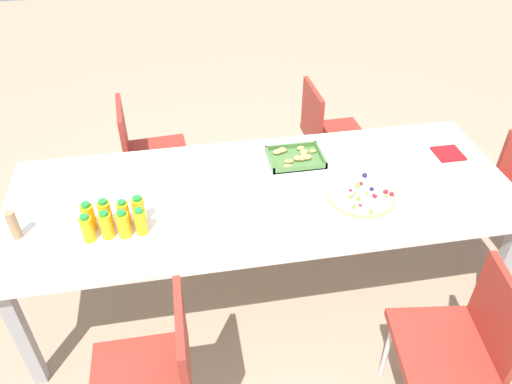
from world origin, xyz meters
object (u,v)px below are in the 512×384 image
Objects in this scene: chair_near_right at (462,339)px; napkin_stack at (448,154)px; chair_near_left at (157,371)px; cardboard_tube at (14,225)px; juice_bottle_2 at (123,224)px; party_table at (263,198)px; fruit_pizza at (361,195)px; chair_far_right at (327,131)px; juice_bottle_5 at (106,214)px; juice_bottle_6 at (124,214)px; snack_tray at (295,157)px; juice_bottle_7 at (139,210)px; plate_stack at (266,208)px; juice_bottle_1 at (106,225)px; juice_bottle_3 at (141,222)px; juice_bottle_0 at (87,229)px; chair_far_left at (145,150)px; juice_bottle_4 at (89,217)px.

chair_near_right is 5.53× the size of napkin_stack.
cardboard_tube is at bearing 42.20° from chair_near_left.
party_table is at bearing 17.81° from juice_bottle_2.
party_table is at bearing 163.21° from fruit_pizza.
cardboard_tube reaches higher than chair_far_right.
juice_bottle_5 is (-1.37, -1.00, 0.30)m from chair_far_right.
juice_bottle_5 is at bearing -171.36° from napkin_stack.
juice_bottle_6 is (-0.00, 0.08, -0.00)m from juice_bottle_2.
chair_far_right is 0.77m from snack_tray.
juice_bottle_7 reaches higher than chair_near_left.
napkin_stack is (1.76, 0.28, -0.06)m from juice_bottle_6.
plate_stack is (-0.48, -0.01, -0.00)m from fruit_pizza.
chair_near_left is 0.72m from juice_bottle_6.
party_table is 0.79m from juice_bottle_1.
juice_bottle_2 is (0.07, -0.01, -0.00)m from juice_bottle_1.
juice_bottle_5 is 1.09× the size of juice_bottle_6.
juice_bottle_7 is 0.92m from snack_tray.
cardboard_tube is (-0.55, 0.07, 0.01)m from juice_bottle_3.
napkin_stack is (0.39, 1.01, 0.23)m from chair_near_right.
juice_bottle_1 is at bearing 175.42° from juice_bottle_2.
cardboard_tube reaches higher than juice_bottle_6.
juice_bottle_0 reaches higher than juice_bottle_6.
cardboard_tube is at bearing -164.43° from snack_tray.
chair_far_left is at bearing 45.30° from chair_near_right.
chair_far_left is 1.15m from cardboard_tube.
fruit_pizza reaches higher than plate_stack.
plate_stack is 1.30× the size of cardboard_tube.
chair_far_right is 1.72m from juice_bottle_5.
juice_bottle_1 is 1.22m from fruit_pizza.
juice_bottle_2 is at bearing 72.39° from chair_near_right.
chair_near_right is at bearing -67.40° from snack_tray.
juice_bottle_6 is at bearing -175.49° from juice_bottle_7.
juice_bottle_3 is 0.59m from plate_stack.
fruit_pizza is (1.30, 0.08, -0.05)m from juice_bottle_0.
party_table is 1.17m from cardboard_tube.
juice_bottle_4 is at bearing -16.77° from chair_far_left.
juice_bottle_5 is at bearing -55.56° from chair_far_right.
fruit_pizza is at bearing 1.22° from plate_stack.
chair_far_right is 0.89m from napkin_stack.
juice_bottle_6 is 0.67m from plate_stack.
juice_bottle_6 is at bearing 69.87° from chair_near_right.
juice_bottle_2 is at bearing -176.14° from fruit_pizza.
snack_tray is at bearing 19.82° from juice_bottle_4.
juice_bottle_0 is at bearing -132.59° from juice_bottle_5.
snack_tray is at bearing 24.40° from juice_bottle_7.
snack_tray is at bearing 173.28° from napkin_stack.
juice_bottle_5 is at bearing 0.78° from cardboard_tube.
plate_stack is at bearing 4.81° from juice_bottle_0.
chair_far_left and chair_near_left have the same top height.
juice_bottle_2 reaches higher than snack_tray.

